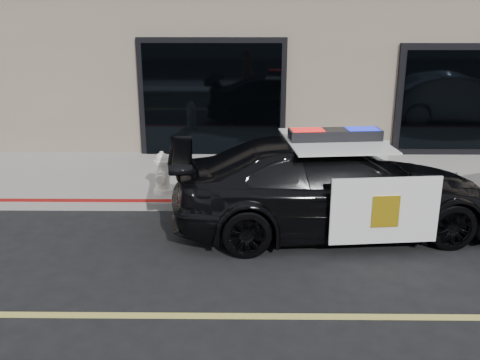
{
  "coord_description": "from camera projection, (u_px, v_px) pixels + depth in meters",
  "views": [
    {
      "loc": [
        -0.22,
        -5.55,
        3.49
      ],
      "look_at": [
        -0.3,
        2.2,
        1.0
      ],
      "focal_mm": 40.0,
      "sensor_mm": 36.0,
      "label": 1
    }
  ],
  "objects": [
    {
      "name": "ground",
      "position": [
        263.0,
        317.0,
        6.35
      ],
      "size": [
        120.0,
        120.0,
        0.0
      ],
      "primitive_type": "plane",
      "color": "black",
      "rests_on": "ground"
    },
    {
      "name": "sidewalk_n",
      "position": [
        256.0,
        178.0,
        11.33
      ],
      "size": [
        60.0,
        3.5,
        0.15
      ],
      "primitive_type": "cube",
      "color": "gray",
      "rests_on": "ground"
    },
    {
      "name": "police_car",
      "position": [
        332.0,
        186.0,
        8.63
      ],
      "size": [
        3.11,
        5.59,
        1.7
      ],
      "color": "black",
      "rests_on": "ground"
    },
    {
      "name": "fire_hydrant",
      "position": [
        162.0,
        174.0,
        10.06
      ],
      "size": [
        0.36,
        0.51,
        0.81
      ],
      "color": "white",
      "rests_on": "sidewalk_n"
    }
  ]
}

